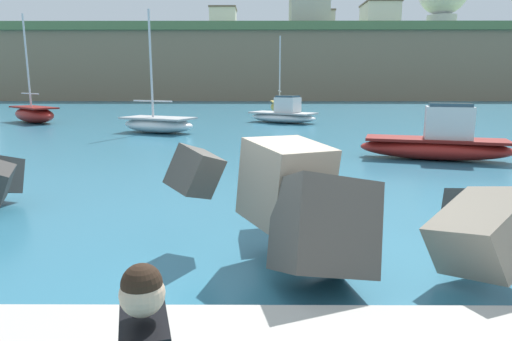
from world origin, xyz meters
TOP-DOWN VIEW (x-y plane):
  - ground_plane at (0.00, 0.00)m, footprint 400.00×400.00m
  - breakwater_jetty at (0.50, 0.68)m, footprint 31.43×6.32m
  - boat_near_centre at (-16.06, 24.70)m, footprint 4.83×4.65m
  - boat_near_right at (6.12, 9.71)m, footprint 5.58×3.02m
  - boat_mid_left at (1.47, 34.18)m, footprint 1.77×4.72m
  - boat_mid_centre at (1.31, 24.77)m, footprint 5.29×4.43m
  - boat_mid_right at (-6.07, 18.51)m, footprint 4.83×3.70m
  - headland_bluff at (14.92, 80.69)m, footprint 109.90×42.07m
  - station_building_west at (7.82, 71.00)m, footprint 6.45×7.13m
  - station_building_central at (-7.17, 83.31)m, footprint 5.07×6.21m
  - station_building_east at (21.90, 80.52)m, footprint 6.23×7.69m
  - station_building_annex at (11.55, 83.02)m, footprint 4.81×4.22m

SIDE VIEW (x-z plane):
  - ground_plane at x=0.00m, z-range 0.00..0.00m
  - boat_mid_right at x=-6.07m, z-range -2.83..3.82m
  - boat_mid_centre at x=1.31m, z-range -0.37..1.51m
  - boat_mid_left at x=1.47m, z-range -2.79..4.00m
  - boat_near_centre at x=-16.06m, z-range -3.03..4.27m
  - boat_near_right at x=6.12m, z-range -0.40..1.66m
  - breakwater_jetty at x=0.50m, z-range -0.11..2.08m
  - headland_bluff at x=14.92m, z-range 0.02..11.26m
  - station_building_annex at x=11.55m, z-range 11.25..16.11m
  - station_building_central at x=-7.17m, z-range 11.25..16.61m
  - station_building_west at x=7.82m, z-range 11.25..16.99m
  - station_building_east at x=21.90m, z-range 11.25..17.02m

